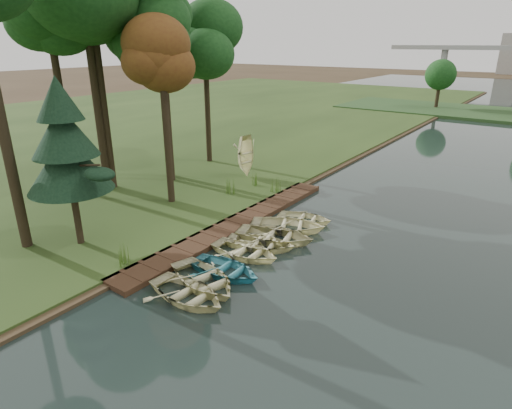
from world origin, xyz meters
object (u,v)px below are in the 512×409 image
Objects in this scene: rowboat_1 at (203,277)px; rowboat_0 at (187,291)px; stored_rowboat at (246,172)px; rowboat_2 at (225,268)px; pine_tree at (66,146)px; boardwalk at (236,224)px.

rowboat_0 is at bearing -154.87° from rowboat_1.
stored_rowboat is at bearing 45.94° from rowboat_1.
rowboat_2 is 1.10× the size of stored_rowboat.
stored_rowboat reaches higher than rowboat_2.
rowboat_2 is 0.43× the size of pine_tree.
rowboat_2 is at bearing -140.46° from stored_rowboat.
rowboat_0 is 0.45× the size of pine_tree.
rowboat_2 is at bearing -57.10° from boardwalk.
rowboat_2 reaches higher than boardwalk.
stored_rowboat is 14.12m from pine_tree.
pine_tree is at bearing -125.46° from boardwalk.
pine_tree is at bearing 102.92° from rowboat_2.
rowboat_0 reaches higher than rowboat_2.
boardwalk is 4.54× the size of rowboat_0.
rowboat_1 is 1.12× the size of rowboat_2.
rowboat_1 is (-0.18, 1.11, 0.02)m from rowboat_0.
pine_tree is at bearing -173.38° from stored_rowboat.
rowboat_2 is (-0.03, 2.31, -0.02)m from rowboat_0.
pine_tree reaches higher than rowboat_2.
stored_rowboat reaches higher than rowboat_0.
rowboat_0 is at bearing -66.86° from boardwalk.
pine_tree is (-7.37, -2.03, 4.65)m from rowboat_2.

